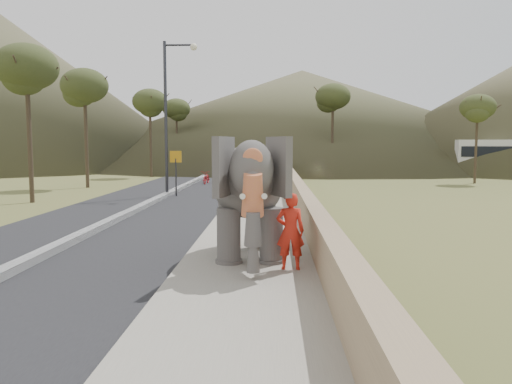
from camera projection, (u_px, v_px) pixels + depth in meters
ground at (239, 303)px, 8.72m from camera, size 160.00×160.00×0.00m
road at (125, 217)px, 18.84m from camera, size 7.00×120.00×0.03m
median at (125, 215)px, 18.83m from camera, size 0.35×120.00×0.22m
walkway at (257, 216)px, 18.66m from camera, size 3.00×120.00×0.15m
parapet at (302, 204)px, 18.56m from camera, size 0.30×120.00×1.10m
lamppost at (171, 103)px, 25.78m from camera, size 1.76×0.36×8.00m
signboard at (176, 165)px, 26.01m from camera, size 0.60×0.08×2.40m
distant_car at (448, 166)px, 44.88m from camera, size 4.53×2.82×1.44m
hill_far at (302, 116)px, 77.50m from camera, size 80.00×80.00×14.00m
elephant_and_man at (249, 198)px, 11.78m from camera, size 2.36×3.93×2.73m
motorcyclist at (215, 174)px, 34.28m from camera, size 2.17×1.73×1.76m
trees at (317, 130)px, 36.72m from camera, size 47.97×43.06×8.50m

